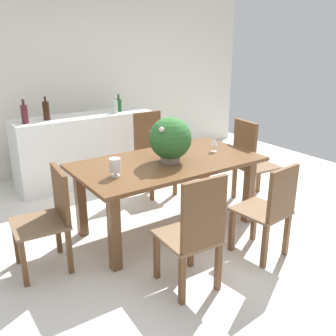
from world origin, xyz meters
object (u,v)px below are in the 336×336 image
(chair_head_end, at_px, (50,214))
(wine_bottle_amber, at_px, (25,114))
(dining_table, at_px, (168,171))
(wine_bottle_green, at_px, (119,105))
(chair_near_right, at_px, (270,208))
(crystal_vase_left, at_px, (115,166))
(crystal_vase_center_near, at_px, (178,139))
(kitchen_counter, at_px, (86,149))
(chair_near_left, at_px, (195,231))
(wine_glass, at_px, (214,142))
(flower_centerpiece, at_px, (170,139))
(chair_far_right, at_px, (151,150))
(wine_bottle_dark, at_px, (115,107))
(wine_bottle_clear, at_px, (46,110))
(chair_foot_end, at_px, (250,159))

(chair_head_end, relative_size, wine_bottle_amber, 3.05)
(dining_table, distance_m, wine_bottle_green, 1.86)
(chair_near_right, xyz_separation_m, crystal_vase_left, (-1.09, 0.88, 0.36))
(crystal_vase_center_near, height_order, kitchen_counter, kitchen_counter)
(dining_table, distance_m, chair_near_left, 1.10)
(wine_bottle_amber, bearing_deg, kitchen_counter, 6.19)
(wine_glass, xyz_separation_m, kitchen_counter, (-0.75, 1.83, -0.39))
(flower_centerpiece, height_order, crystal_vase_left, flower_centerpiece)
(wine_glass, height_order, wine_bottle_green, wine_bottle_green)
(chair_head_end, distance_m, wine_bottle_green, 2.47)
(chair_far_right, bearing_deg, flower_centerpiece, -109.13)
(dining_table, xyz_separation_m, flower_centerpiece, (0.00, -0.05, 0.35))
(crystal_vase_left, xyz_separation_m, wine_bottle_dark, (0.93, 1.81, 0.18))
(flower_centerpiece, relative_size, wine_bottle_green, 1.89)
(crystal_vase_left, distance_m, crystal_vase_center_near, 1.07)
(chair_near_left, distance_m, crystal_vase_left, 0.98)
(chair_near_left, height_order, crystal_vase_center_near, chair_near_left)
(chair_near_right, bearing_deg, wine_glass, -105.15)
(chair_head_end, distance_m, kitchen_counter, 2.12)
(chair_far_right, height_order, wine_bottle_clear, wine_bottle_clear)
(chair_near_right, xyz_separation_m, wine_bottle_dark, (-0.16, 2.70, 0.54))
(crystal_vase_left, distance_m, wine_bottle_green, 2.17)
(wine_bottle_amber, height_order, wine_bottle_clear, wine_bottle_clear)
(wine_bottle_amber, xyz_separation_m, wine_bottle_green, (1.31, 0.06, -0.03))
(chair_foot_end, xyz_separation_m, wine_bottle_green, (-0.85, 1.77, 0.50))
(crystal_vase_left, height_order, wine_glass, crystal_vase_left)
(wine_bottle_dark, bearing_deg, chair_near_left, -104.70)
(crystal_vase_center_near, xyz_separation_m, wine_glass, (0.26, -0.32, -0.01))
(flower_centerpiece, height_order, kitchen_counter, flower_centerpiece)
(dining_table, relative_size, chair_foot_end, 1.84)
(kitchen_counter, bearing_deg, wine_bottle_green, -2.99)
(dining_table, height_order, wine_bottle_amber, wine_bottle_amber)
(flower_centerpiece, height_order, wine_bottle_clear, wine_bottle_clear)
(chair_far_right, bearing_deg, crystal_vase_center_near, -94.32)
(chair_near_right, xyz_separation_m, crystal_vase_center_near, (-0.10, 1.29, 0.37))
(wine_glass, bearing_deg, kitchen_counter, 112.33)
(chair_far_right, distance_m, crystal_vase_left, 1.60)
(crystal_vase_center_near, bearing_deg, kitchen_counter, 108.05)
(chair_foot_end, distance_m, wine_bottle_green, 2.03)
(wine_bottle_green, height_order, wine_bottle_dark, wine_bottle_green)
(chair_near_left, xyz_separation_m, wine_bottle_dark, (0.71, 2.71, 0.50))
(chair_foot_end, distance_m, flower_centerpiece, 1.31)
(kitchen_counter, xyz_separation_m, wine_bottle_clear, (-0.50, -0.03, 0.60))
(chair_near_right, distance_m, wine_bottle_dark, 2.75)
(chair_far_right, height_order, wine_bottle_green, wine_bottle_green)
(chair_head_end, height_order, wine_bottle_amber, wine_bottle_amber)
(wine_glass, height_order, wine_bottle_clear, wine_bottle_clear)
(wine_bottle_green, bearing_deg, chair_near_left, -106.21)
(dining_table, distance_m, wine_bottle_dark, 1.76)
(kitchen_counter, distance_m, wine_bottle_green, 0.78)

